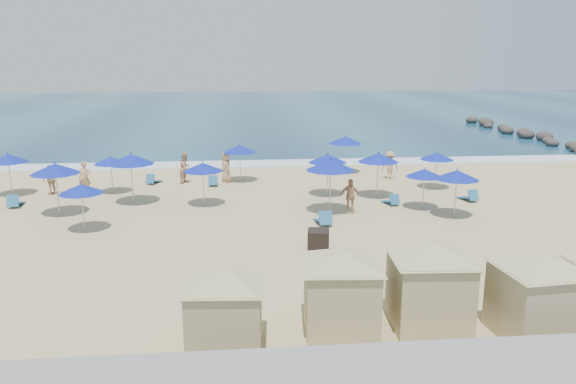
{
  "coord_description": "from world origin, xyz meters",
  "views": [
    {
      "loc": [
        -2.77,
        -23.25,
        7.47
      ],
      "look_at": [
        -0.3,
        3.0,
        1.02
      ],
      "focal_mm": 35.0,
      "sensor_mm": 36.0,
      "label": 1
    }
  ],
  "objects_px": {
    "umbrella_10": "(437,156)",
    "cabana_2": "(430,272)",
    "cabana_0": "(224,298)",
    "cabana_1": "(341,279)",
    "beachgoer_0": "(85,178)",
    "umbrella_2": "(111,160)",
    "umbrella_4": "(240,149)",
    "umbrella_7": "(328,158)",
    "umbrella_13": "(378,157)",
    "umbrella_3": "(81,189)",
    "trash_bin": "(318,240)",
    "beachgoer_4": "(226,167)",
    "umbrella_5": "(203,167)",
    "beachgoer_5": "(51,180)",
    "umbrella_1": "(131,159)",
    "beachgoer_3": "(390,165)",
    "umbrella_9": "(345,140)",
    "beachgoer_1": "(186,168)",
    "umbrella_0": "(8,158)",
    "rock_jetty": "(533,136)",
    "umbrella_11": "(457,175)",
    "umbrella_8": "(424,173)",
    "cabana_3": "(538,283)",
    "umbrella_12": "(55,169)",
    "beachgoer_2": "(350,196)"
  },
  "relations": [
    {
      "from": "umbrella_10",
      "to": "beachgoer_4",
      "type": "height_order",
      "value": "umbrella_10"
    },
    {
      "from": "umbrella_3",
      "to": "umbrella_8",
      "type": "height_order",
      "value": "umbrella_3"
    },
    {
      "from": "umbrella_4",
      "to": "umbrella_7",
      "type": "bearing_deg",
      "value": -40.4
    },
    {
      "from": "umbrella_3",
      "to": "umbrella_2",
      "type": "bearing_deg",
      "value": 91.72
    },
    {
      "from": "trash_bin",
      "to": "beachgoer_0",
      "type": "relative_size",
      "value": 0.46
    },
    {
      "from": "umbrella_9",
      "to": "beachgoer_2",
      "type": "xyz_separation_m",
      "value": [
        -1.6,
        -9.45,
        -1.31
      ]
    },
    {
      "from": "rock_jetty",
      "to": "umbrella_13",
      "type": "distance_m",
      "value": 27.36
    },
    {
      "from": "umbrella_11",
      "to": "beachgoer_3",
      "type": "height_order",
      "value": "umbrella_11"
    },
    {
      "from": "umbrella_2",
      "to": "umbrella_4",
      "type": "bearing_deg",
      "value": 17.63
    },
    {
      "from": "umbrella_9",
      "to": "beachgoer_3",
      "type": "bearing_deg",
      "value": -40.42
    },
    {
      "from": "umbrella_5",
      "to": "beachgoer_5",
      "type": "bearing_deg",
      "value": 159.68
    },
    {
      "from": "beachgoer_1",
      "to": "beachgoer_5",
      "type": "distance_m",
      "value": 7.43
    },
    {
      "from": "cabana_1",
      "to": "beachgoer_1",
      "type": "relative_size",
      "value": 2.32
    },
    {
      "from": "trash_bin",
      "to": "beachgoer_4",
      "type": "bearing_deg",
      "value": 116.35
    },
    {
      "from": "rock_jetty",
      "to": "umbrella_10",
      "type": "xyz_separation_m",
      "value": [
        -15.42,
        -17.72,
        1.54
      ]
    },
    {
      "from": "umbrella_4",
      "to": "umbrella_9",
      "type": "distance_m",
      "value": 7.06
    },
    {
      "from": "cabana_2",
      "to": "beachgoer_0",
      "type": "height_order",
      "value": "cabana_2"
    },
    {
      "from": "cabana_0",
      "to": "umbrella_0",
      "type": "height_order",
      "value": "cabana_0"
    },
    {
      "from": "trash_bin",
      "to": "cabana_3",
      "type": "height_order",
      "value": "cabana_3"
    },
    {
      "from": "cabana_3",
      "to": "umbrella_12",
      "type": "relative_size",
      "value": 1.63
    },
    {
      "from": "umbrella_11",
      "to": "umbrella_3",
      "type": "bearing_deg",
      "value": -178.0
    },
    {
      "from": "umbrella_1",
      "to": "umbrella_8",
      "type": "xyz_separation_m",
      "value": [
        14.53,
        -2.4,
        -0.5
      ]
    },
    {
      "from": "umbrella_7",
      "to": "umbrella_10",
      "type": "xyz_separation_m",
      "value": [
        6.46,
        1.05,
        -0.16
      ]
    },
    {
      "from": "cabana_0",
      "to": "cabana_1",
      "type": "xyz_separation_m",
      "value": [
        3.16,
        0.78,
        0.08
      ]
    },
    {
      "from": "umbrella_1",
      "to": "beachgoer_0",
      "type": "height_order",
      "value": "umbrella_1"
    },
    {
      "from": "rock_jetty",
      "to": "beachgoer_5",
      "type": "bearing_deg",
      "value": -155.11
    },
    {
      "from": "umbrella_1",
      "to": "umbrella_7",
      "type": "xyz_separation_m",
      "value": [
        10.22,
        0.75,
        -0.27
      ]
    },
    {
      "from": "rock_jetty",
      "to": "beachgoer_1",
      "type": "relative_size",
      "value": 14.55
    },
    {
      "from": "umbrella_0",
      "to": "beachgoer_1",
      "type": "relative_size",
      "value": 1.3
    },
    {
      "from": "beachgoer_3",
      "to": "cabana_2",
      "type": "bearing_deg",
      "value": 70.21
    },
    {
      "from": "umbrella_10",
      "to": "cabana_2",
      "type": "bearing_deg",
      "value": -110.39
    },
    {
      "from": "umbrella_13",
      "to": "beachgoer_1",
      "type": "height_order",
      "value": "umbrella_13"
    },
    {
      "from": "trash_bin",
      "to": "beachgoer_4",
      "type": "xyz_separation_m",
      "value": [
        -3.75,
        12.63,
        0.49
      ]
    },
    {
      "from": "cabana_0",
      "to": "umbrella_10",
      "type": "relative_size",
      "value": 1.84
    },
    {
      "from": "cabana_2",
      "to": "umbrella_13",
      "type": "relative_size",
      "value": 1.77
    },
    {
      "from": "umbrella_13",
      "to": "umbrella_7",
      "type": "bearing_deg",
      "value": 167.26
    },
    {
      "from": "trash_bin",
      "to": "umbrella_1",
      "type": "relative_size",
      "value": 0.31
    },
    {
      "from": "cabana_2",
      "to": "beachgoer_4",
      "type": "height_order",
      "value": "cabana_2"
    },
    {
      "from": "umbrella_2",
      "to": "beachgoer_0",
      "type": "distance_m",
      "value": 1.7
    },
    {
      "from": "umbrella_3",
      "to": "beachgoer_1",
      "type": "bearing_deg",
      "value": 68.4
    },
    {
      "from": "umbrella_10",
      "to": "beachgoer_0",
      "type": "height_order",
      "value": "umbrella_10"
    },
    {
      "from": "umbrella_8",
      "to": "umbrella_2",
      "type": "bearing_deg",
      "value": 163.2
    },
    {
      "from": "trash_bin",
      "to": "umbrella_0",
      "type": "relative_size",
      "value": 0.35
    },
    {
      "from": "umbrella_0",
      "to": "umbrella_3",
      "type": "distance_m",
      "value": 8.89
    },
    {
      "from": "rock_jetty",
      "to": "cabana_1",
      "type": "bearing_deg",
      "value": -125.16
    },
    {
      "from": "cabana_0",
      "to": "umbrella_9",
      "type": "distance_m",
      "value": 23.17
    },
    {
      "from": "umbrella_7",
      "to": "beachgoer_5",
      "type": "bearing_deg",
      "value": 173.7
    },
    {
      "from": "cabana_1",
      "to": "umbrella_7",
      "type": "height_order",
      "value": "cabana_1"
    },
    {
      "from": "umbrella_13",
      "to": "beachgoer_3",
      "type": "distance_m",
      "value": 4.99
    },
    {
      "from": "umbrella_2",
      "to": "beachgoer_3",
      "type": "bearing_deg",
      "value": 7.41
    }
  ]
}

